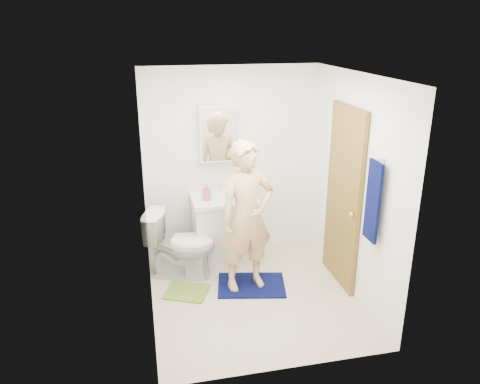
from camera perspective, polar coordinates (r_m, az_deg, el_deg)
name	(u,v)px	position (r m, az deg, el deg)	size (l,w,h in m)	color
floor	(253,296)	(5.34, 1.59, -12.59)	(2.20, 2.40, 0.02)	beige
ceiling	(255,74)	(4.53, 1.88, 14.23)	(2.20, 2.40, 0.02)	white
wall_back	(231,162)	(5.92, -1.12, 3.63)	(2.20, 0.02, 2.40)	white
wall_front	(291,246)	(3.73, 6.25, -6.55)	(2.20, 0.02, 2.40)	white
wall_left	(144,203)	(4.67, -11.61, -1.30)	(0.02, 2.40, 2.40)	white
wall_right	(354,187)	(5.17, 13.74, 0.62)	(0.02, 2.40, 2.40)	white
vanity_cabinet	(224,231)	(5.90, -1.93, -4.72)	(0.75, 0.55, 0.80)	white
countertop	(224,199)	(5.74, -1.98, -0.86)	(0.79, 0.59, 0.05)	white
sink_basin	(224,198)	(5.74, -1.98, -0.72)	(0.40, 0.40, 0.03)	white
faucet	(221,188)	(5.88, -2.31, 0.52)	(0.03, 0.03, 0.12)	silver
medicine_cabinet	(220,133)	(5.73, -2.49, 7.19)	(0.50, 0.12, 0.70)	white
mirror_panel	(221,134)	(5.67, -2.38, 7.06)	(0.46, 0.01, 0.66)	white
door	(343,198)	(5.34, 12.47, -0.67)	(0.05, 0.80, 2.05)	olive
door_knob	(352,215)	(5.08, 13.47, -2.73)	(0.07, 0.07, 0.07)	gold
towel	(373,202)	(4.64, 15.91, -1.13)	(0.03, 0.24, 0.80)	#060C3E
towel_hook	(381,159)	(4.54, 16.85, 3.87)	(0.02, 0.02, 0.06)	silver
toilet	(181,244)	(5.59, -7.19, -6.28)	(0.46, 0.80, 0.82)	white
bath_mat	(251,285)	(5.50, 1.39, -11.28)	(0.76, 0.55, 0.02)	#060C3E
green_rug	(187,292)	(5.41, -6.51, -11.99)	(0.46, 0.39, 0.02)	olive
soap_dispenser	(207,192)	(5.61, -4.08, -0.02)	(0.09, 0.09, 0.20)	#C0596B
toothbrush_cup	(246,189)	(5.88, 0.68, 0.39)	(0.11, 0.11, 0.09)	#61408D
man	(247,217)	(5.10, 0.85, -3.05)	(0.62, 0.41, 1.70)	tan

